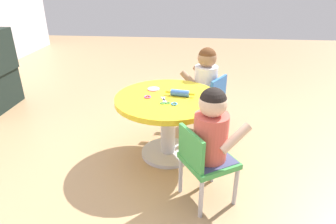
{
  "coord_description": "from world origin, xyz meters",
  "views": [
    {
      "loc": [
        -2.07,
        -0.2,
        1.37
      ],
      "look_at": [
        0.0,
        0.0,
        0.39
      ],
      "focal_mm": 31.28,
      "sensor_mm": 36.0,
      "label": 1
    }
  ],
  "objects_px": {
    "seated_child_right": "(206,76)",
    "rolling_pin": "(180,93)",
    "child_chair_left": "(204,161)",
    "seated_child_left": "(212,128)",
    "craft_table": "(168,113)",
    "child_chair_right": "(208,99)",
    "craft_scissors": "(165,102)"
  },
  "relations": [
    {
      "from": "child_chair_right",
      "to": "craft_table",
      "type": "bearing_deg",
      "value": 145.86
    },
    {
      "from": "seated_child_left",
      "to": "seated_child_right",
      "type": "distance_m",
      "value": 1.01
    },
    {
      "from": "child_chair_left",
      "to": "rolling_pin",
      "type": "bearing_deg",
      "value": 19.03
    },
    {
      "from": "craft_scissors",
      "to": "craft_table",
      "type": "bearing_deg",
      "value": -8.79
    },
    {
      "from": "seated_child_left",
      "to": "seated_child_right",
      "type": "xyz_separation_m",
      "value": [
        1.01,
        0.01,
        0.0
      ]
    },
    {
      "from": "seated_child_right",
      "to": "rolling_pin",
      "type": "relative_size",
      "value": 2.21
    },
    {
      "from": "craft_table",
      "to": "child_chair_right",
      "type": "xyz_separation_m",
      "value": [
        0.49,
        -0.33,
        -0.08
      ]
    },
    {
      "from": "child_chair_left",
      "to": "child_chair_right",
      "type": "distance_m",
      "value": 1.01
    },
    {
      "from": "seated_child_left",
      "to": "craft_scissors",
      "type": "xyz_separation_m",
      "value": [
        0.4,
        0.33,
        -0.01
      ]
    },
    {
      "from": "seated_child_left",
      "to": "child_chair_right",
      "type": "relative_size",
      "value": 0.95
    },
    {
      "from": "seated_child_right",
      "to": "seated_child_left",
      "type": "bearing_deg",
      "value": -179.16
    },
    {
      "from": "child_chair_left",
      "to": "seated_child_left",
      "type": "bearing_deg",
      "value": -58.55
    },
    {
      "from": "rolling_pin",
      "to": "craft_scissors",
      "type": "xyz_separation_m",
      "value": [
        -0.13,
        0.11,
        -0.02
      ]
    },
    {
      "from": "craft_table",
      "to": "child_chair_right",
      "type": "distance_m",
      "value": 0.6
    },
    {
      "from": "craft_table",
      "to": "seated_child_right",
      "type": "relative_size",
      "value": 1.61
    },
    {
      "from": "craft_table",
      "to": "rolling_pin",
      "type": "height_order",
      "value": "rolling_pin"
    },
    {
      "from": "child_chair_left",
      "to": "craft_scissors",
      "type": "relative_size",
      "value": 3.8
    },
    {
      "from": "craft_table",
      "to": "child_chair_left",
      "type": "xyz_separation_m",
      "value": [
        -0.52,
        -0.28,
        -0.08
      ]
    },
    {
      "from": "craft_scissors",
      "to": "child_chair_left",
      "type": "bearing_deg",
      "value": -144.89
    },
    {
      "from": "child_chair_right",
      "to": "craft_scissors",
      "type": "height_order",
      "value": "child_chair_right"
    },
    {
      "from": "child_chair_left",
      "to": "craft_scissors",
      "type": "xyz_separation_m",
      "value": [
        0.42,
        0.29,
        0.22
      ]
    },
    {
      "from": "child_chair_right",
      "to": "seated_child_right",
      "type": "relative_size",
      "value": 1.05
    },
    {
      "from": "craft_table",
      "to": "craft_scissors",
      "type": "relative_size",
      "value": 5.83
    },
    {
      "from": "child_chair_left",
      "to": "seated_child_left",
      "type": "height_order",
      "value": "seated_child_left"
    },
    {
      "from": "seated_child_left",
      "to": "craft_scissors",
      "type": "bearing_deg",
      "value": 39.53
    },
    {
      "from": "child_chair_right",
      "to": "child_chair_left",
      "type": "bearing_deg",
      "value": 176.98
    },
    {
      "from": "craft_table",
      "to": "craft_scissors",
      "type": "bearing_deg",
      "value": 171.21
    },
    {
      "from": "seated_child_right",
      "to": "rolling_pin",
      "type": "distance_m",
      "value": 0.53
    },
    {
      "from": "craft_scissors",
      "to": "rolling_pin",
      "type": "bearing_deg",
      "value": -39.99
    },
    {
      "from": "craft_table",
      "to": "seated_child_left",
      "type": "distance_m",
      "value": 0.61
    },
    {
      "from": "seated_child_left",
      "to": "rolling_pin",
      "type": "height_order",
      "value": "seated_child_left"
    },
    {
      "from": "child_chair_right",
      "to": "seated_child_right",
      "type": "distance_m",
      "value": 0.23
    }
  ]
}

